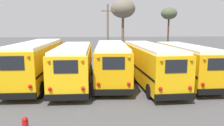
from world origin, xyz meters
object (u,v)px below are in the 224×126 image
(school_bus_1, at_px, (74,64))
(utility_pole, at_px, (108,31))
(school_bus_4, at_px, (185,62))
(school_bus_3, at_px, (149,62))
(school_bus_0, at_px, (37,61))
(bare_tree_0, at_px, (123,9))
(bare_tree_1, at_px, (169,14))
(school_bus_2, at_px, (111,61))

(school_bus_1, height_order, utility_pole, utility_pole)
(school_bus_1, xyz_separation_m, utility_pole, (3.51, 13.45, 2.28))
(school_bus_1, distance_m, school_bus_4, 8.93)
(school_bus_3, bearing_deg, school_bus_1, -178.12)
(school_bus_0, distance_m, school_bus_3, 8.95)
(school_bus_0, xyz_separation_m, bare_tree_0, (9.41, 18.72, 5.50))
(school_bus_0, distance_m, bare_tree_1, 22.51)
(school_bus_1, height_order, school_bus_4, school_bus_1)
(school_bus_3, distance_m, utility_pole, 13.67)
(school_bus_0, xyz_separation_m, school_bus_3, (8.93, -0.64, -0.12))
(school_bus_1, relative_size, bare_tree_0, 1.08)
(school_bus_1, height_order, bare_tree_0, bare_tree_0)
(school_bus_4, relative_size, bare_tree_1, 1.28)
(utility_pole, distance_m, bare_tree_1, 10.11)
(school_bus_0, bearing_deg, school_bus_4, -3.36)
(school_bus_1, bearing_deg, utility_pole, 75.39)
(school_bus_1, relative_size, utility_pole, 1.28)
(school_bus_3, distance_m, bare_tree_0, 20.17)
(school_bus_1, distance_m, bare_tree_0, 21.35)
(school_bus_2, height_order, utility_pole, utility_pole)
(utility_pole, bearing_deg, bare_tree_0, 64.36)
(school_bus_4, bearing_deg, school_bus_0, 176.64)
(school_bus_2, xyz_separation_m, bare_tree_1, (10.01, 15.07, 4.65))
(school_bus_1, height_order, school_bus_2, school_bus_2)
(school_bus_0, relative_size, bare_tree_0, 1.19)
(school_bus_2, relative_size, bare_tree_0, 1.14)
(bare_tree_0, bearing_deg, utility_pole, -115.64)
(school_bus_0, relative_size, school_bus_3, 0.97)
(school_bus_0, height_order, bare_tree_1, bare_tree_1)
(school_bus_2, distance_m, bare_tree_1, 18.68)
(school_bus_3, bearing_deg, bare_tree_0, 88.56)
(school_bus_2, height_order, school_bus_4, school_bus_2)
(bare_tree_1, bearing_deg, school_bus_2, -123.58)
(school_bus_4, bearing_deg, school_bus_1, -179.12)
(utility_pole, xyz_separation_m, bare_tree_0, (2.93, 6.11, 3.36))
(bare_tree_0, bearing_deg, school_bus_0, -116.69)
(school_bus_0, relative_size, school_bus_2, 1.04)
(school_bus_0, relative_size, school_bus_1, 1.10)
(utility_pole, bearing_deg, school_bus_3, -79.55)
(school_bus_3, xyz_separation_m, bare_tree_0, (0.49, 19.36, 5.63))
(school_bus_0, distance_m, school_bus_1, 3.09)
(utility_pole, bearing_deg, school_bus_2, -92.44)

